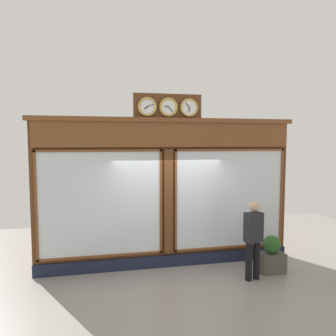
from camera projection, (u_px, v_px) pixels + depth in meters
shop_facade at (167, 192)px, 7.42m from camera, size 6.08×0.42×3.99m
pedestrian at (253, 237)px, 6.66m from camera, size 0.40×0.28×1.69m
planter_box at (271, 263)px, 7.10m from camera, size 0.56×0.36×0.44m
planter_shrub at (272, 244)px, 7.06m from camera, size 0.40×0.40×0.40m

